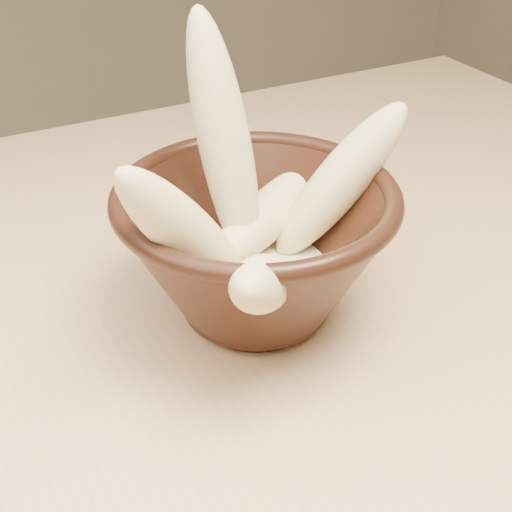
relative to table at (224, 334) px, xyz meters
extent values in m
cube|color=tan|center=(0.00, 0.00, 0.06)|extent=(1.20, 0.80, 0.04)
cylinder|color=tan|center=(0.54, 0.34, -0.32)|extent=(0.05, 0.05, 0.71)
cylinder|color=black|center=(0.00, -0.08, 0.09)|extent=(0.10, 0.10, 0.01)
cylinder|color=black|center=(0.00, -0.08, 0.11)|extent=(0.10, 0.10, 0.01)
torus|color=black|center=(0.00, -0.08, 0.19)|extent=(0.22, 0.22, 0.02)
cylinder|color=beige|center=(0.00, -0.08, 0.12)|extent=(0.13, 0.13, 0.02)
ellipsoid|color=#F6DF91|center=(-0.01, -0.04, 0.22)|extent=(0.06, 0.10, 0.21)
ellipsoid|color=#F6DF91|center=(-0.07, -0.10, 0.19)|extent=(0.14, 0.08, 0.16)
ellipsoid|color=#F6DF91|center=(0.07, -0.08, 0.19)|extent=(0.14, 0.07, 0.15)
ellipsoid|color=#F6DF91|center=(0.03, -0.04, 0.15)|extent=(0.18, 0.13, 0.05)
ellipsoid|color=#F6DF91|center=(-0.03, -0.14, 0.16)|extent=(0.12, 0.15, 0.11)
camera|label=1|loc=(-0.23, -0.50, 0.45)|focal=50.00mm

